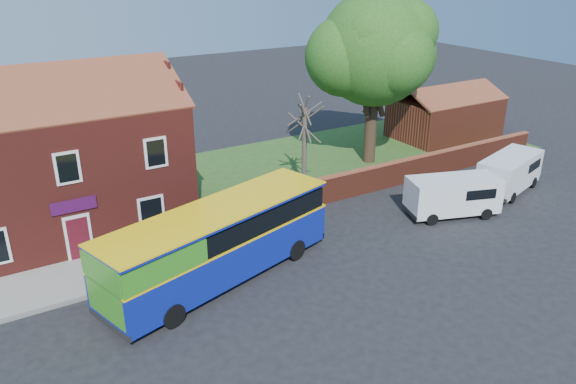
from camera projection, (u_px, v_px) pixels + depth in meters
ground at (292, 292)px, 23.81m from camera, size 120.00×120.00×0.00m
pavement at (91, 275)px, 24.99m from camera, size 18.00×3.50×0.12m
kerb at (101, 293)px, 23.61m from camera, size 18.00×0.15×0.14m
grass_strip at (352, 155)px, 40.24m from camera, size 26.00×12.00×0.04m
shop_building at (54, 166)px, 28.22m from camera, size 12.30×8.13×10.50m
boundary_wall at (410, 169)px, 35.20m from camera, size 22.00×0.38×1.60m
outbuilding at (445, 116)px, 43.91m from camera, size 8.20×5.06×4.17m
bus at (213, 243)px, 23.84m from camera, size 11.41×5.81×3.37m
van_near at (453, 195)px, 30.47m from camera, size 5.31×3.45×2.17m
van_far at (510, 172)px, 33.65m from camera, size 5.42×3.37×2.22m
large_tree at (374, 52)px, 36.27m from camera, size 9.33×7.38×11.38m
bare_tree at (304, 145)px, 33.05m from camera, size 2.11×2.51×5.62m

